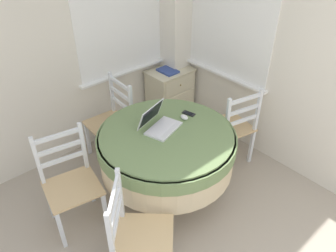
# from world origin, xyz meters

# --- Properties ---
(corner_room_shell) EXTENTS (4.15, 4.85, 2.55)m
(corner_room_shell) POSITION_xyz_m (1.08, 1.88, 1.28)
(corner_room_shell) COLOR silver
(corner_room_shell) RESTS_ON ground_plane
(round_dining_table) EXTENTS (1.24, 1.24, 0.75)m
(round_dining_table) POSITION_xyz_m (0.64, 1.76, 0.58)
(round_dining_table) COLOR #4C3D2D
(round_dining_table) RESTS_ON ground_plane
(laptop) EXTENTS (0.39, 0.36, 0.21)m
(laptop) POSITION_xyz_m (0.64, 1.86, 0.79)
(laptop) COLOR silver
(laptop) RESTS_ON round_dining_table
(computer_mouse) EXTENTS (0.05, 0.08, 0.04)m
(computer_mouse) POSITION_xyz_m (0.91, 1.81, 0.77)
(computer_mouse) COLOR white
(computer_mouse) RESTS_ON round_dining_table
(cell_phone) EXTENTS (0.09, 0.13, 0.01)m
(cell_phone) POSITION_xyz_m (1.00, 1.85, 0.75)
(cell_phone) COLOR black
(cell_phone) RESTS_ON round_dining_table
(dining_chair_near_back_window) EXTENTS (0.44, 0.46, 0.92)m
(dining_chair_near_back_window) POSITION_xyz_m (0.61, 2.62, 0.44)
(dining_chair_near_back_window) COLOR tan
(dining_chair_near_back_window) RESTS_ON ground_plane
(dining_chair_near_right_window) EXTENTS (0.52, 0.50, 0.92)m
(dining_chair_near_right_window) POSITION_xyz_m (1.49, 1.68, 0.44)
(dining_chair_near_right_window) COLOR tan
(dining_chair_near_right_window) RESTS_ON ground_plane
(dining_chair_camera_near) EXTENTS (0.60, 0.60, 0.92)m
(dining_chair_camera_near) POSITION_xyz_m (-0.08, 1.26, 0.44)
(dining_chair_camera_near) COLOR tan
(dining_chair_camera_near) RESTS_ON ground_plane
(dining_chair_left_flank) EXTENTS (0.51, 0.49, 0.92)m
(dining_chair_left_flank) POSITION_xyz_m (-0.18, 2.06, 0.44)
(dining_chair_left_flank) COLOR tan
(dining_chair_left_flank) RESTS_ON ground_plane
(corner_cabinet) EXTENTS (0.55, 0.40, 0.69)m
(corner_cabinet) POSITION_xyz_m (1.59, 2.77, 0.35)
(corner_cabinet) COLOR beige
(corner_cabinet) RESTS_ON ground_plane
(book_on_cabinet) EXTENTS (0.18, 0.24, 0.02)m
(book_on_cabinet) POSITION_xyz_m (1.54, 2.76, 0.70)
(book_on_cabinet) COLOR #33478C
(book_on_cabinet) RESTS_ON corner_cabinet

